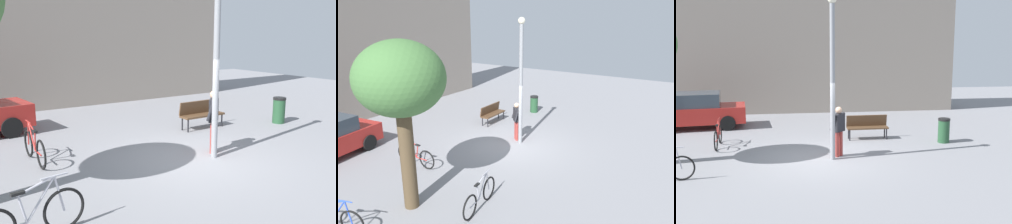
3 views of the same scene
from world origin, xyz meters
The scene contains 9 objects.
ground_plane centered at (0.00, 0.00, 0.00)m, with size 36.00×36.00×0.00m, color gray.
building_facade centered at (0.00, 9.25, 4.56)m, with size 15.57×2.00×9.13m, color gray.
lamppost centered at (0.42, -0.17, 2.86)m, with size 0.28×0.28×5.20m.
person_by_lamppost centered at (0.65, 0.16, 0.97)m, with size 0.58×0.58×1.67m.
park_bench centered at (2.03, 2.43, 0.55)m, with size 1.61×0.49×0.92m.
plaza_tree centered at (-5.44, 0.02, 3.64)m, with size 2.36×2.36×4.74m.
bicycle_red centered at (-3.53, 1.92, 0.38)m, with size 0.10×1.81×0.97m.
bicycle_silver centered at (-4.47, -1.71, 0.38)m, with size 1.80×0.30×0.97m.
trash_bin centered at (4.79, 1.48, 0.46)m, with size 0.45×0.45×0.92m.
Camera 2 is at (-10.92, -6.72, 5.33)m, focal length 34.98 mm.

